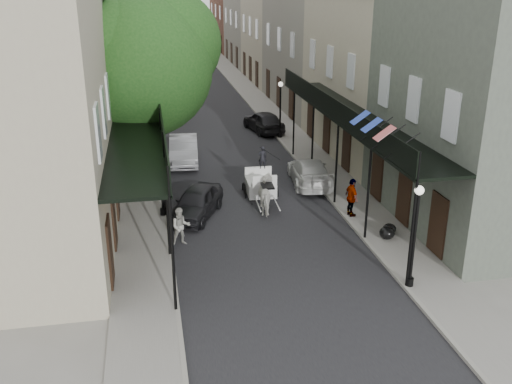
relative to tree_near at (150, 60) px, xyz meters
name	(u,v)px	position (x,y,z in m)	size (l,w,h in m)	color
ground	(282,272)	(4.20, -10.18, -6.49)	(140.00, 140.00, 0.00)	gray
road	(216,134)	(4.20, 9.82, -6.48)	(8.00, 90.00, 0.01)	black
sidewalk_left	(142,137)	(-0.80, 9.82, -6.43)	(2.20, 90.00, 0.12)	gray
sidewalk_right	(286,130)	(9.20, 9.82, -6.43)	(2.20, 90.00, 0.12)	gray
building_row_left	(91,43)	(-4.40, 19.82, -1.24)	(5.00, 80.00, 10.50)	#A7A085
building_row_right	(300,39)	(12.80, 19.82, -1.24)	(5.00, 80.00, 10.50)	slate
gallery_left	(142,125)	(-0.59, -3.20, -2.44)	(2.20, 18.05, 4.88)	black
gallery_right	(348,116)	(8.99, -3.20, -2.44)	(2.20, 18.05, 4.88)	black
tree_near	(150,60)	(0.00, 0.00, 0.00)	(7.31, 6.80, 9.63)	#382619
tree_far	(147,42)	(-0.05, 14.00, -0.65)	(6.45, 6.00, 8.61)	#382619
lamppost_right_near	(414,235)	(8.30, -12.18, -4.44)	(0.32, 0.32, 3.71)	black
lamppost_left	(161,174)	(0.10, -4.18, -4.44)	(0.32, 0.32, 3.71)	black
lamppost_right_far	(280,109)	(8.30, 7.82, -4.44)	(0.32, 0.32, 3.71)	black
horse	(268,195)	(4.89, -4.38, -5.68)	(0.87, 1.91, 1.61)	silver
carriage	(260,173)	(4.99, -1.87, -5.44)	(1.74, 2.43, 2.70)	black
pedestrian_walking	(181,227)	(0.71, -7.18, -5.69)	(0.78, 0.61, 1.60)	#A3A39A
pedestrian_sidewalk_left	(130,115)	(-1.60, 12.53, -5.49)	(1.13, 0.65, 1.76)	gray
pedestrian_sidewalk_right	(352,198)	(8.40, -5.88, -5.49)	(1.03, 0.43, 1.76)	gray
car_left_near	(196,202)	(1.60, -4.35, -5.81)	(1.60, 3.98, 1.35)	black
car_left_mid	(184,150)	(1.60, 3.82, -5.73)	(1.61, 4.61, 1.52)	#9D9DA3
car_left_far	(158,96)	(0.60, 20.12, -5.73)	(2.52, 5.46, 1.52)	black
car_right_near	(310,172)	(7.80, -1.18, -5.81)	(1.90, 4.67, 1.36)	silver
car_right_far	(264,121)	(7.60, 9.91, -5.74)	(1.76, 4.38, 1.49)	black
trash_bags	(388,231)	(9.14, -8.30, -6.12)	(0.89, 1.04, 0.54)	black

